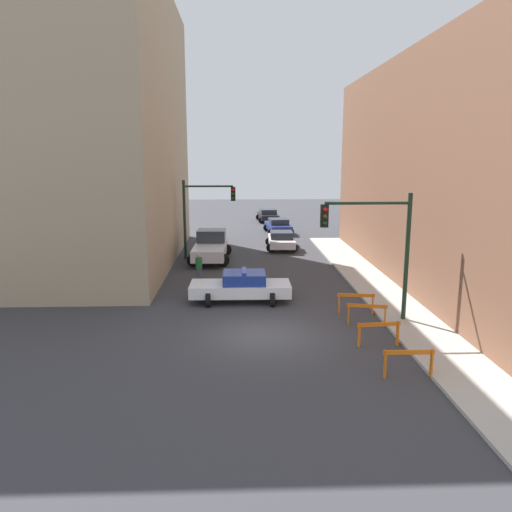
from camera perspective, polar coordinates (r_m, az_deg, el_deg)
The scene contains 16 objects.
ground_plane at distance 19.35m, azimuth 0.79°, elevation -9.05°, with size 120.00×120.00×0.00m, color #38383D.
sidewalk_right at distance 20.59m, azimuth 18.48°, elevation -8.21°, with size 2.40×44.00×0.12m.
building_corner_left at distance 33.98m, azimuth -21.77°, elevation 13.38°, with size 14.00×20.00×16.77m.
building_right at distance 29.80m, azimuth 26.95°, elevation 8.63°, with size 12.00×28.00×11.89m.
traffic_light_near at distance 20.56m, azimuth 13.90°, elevation 2.03°, with size 3.64×0.35×5.20m.
traffic_light_far at distance 32.90m, azimuth -6.29°, elevation 5.48°, with size 3.44×0.35×5.20m.
police_car at distance 23.49m, azimuth -1.69°, elevation -3.48°, with size 4.72×2.40×1.52m.
white_truck at distance 32.78m, azimuth -5.21°, elevation 1.08°, with size 2.74×5.45×1.90m.
parked_car_near at distance 36.71m, azimuth 2.90°, elevation 1.87°, with size 2.36×4.35×1.31m.
parked_car_mid at distance 44.15m, azimuth 2.56°, elevation 3.49°, with size 2.53×4.45×1.31m.
parked_car_far at distance 51.87m, azimuth 1.38°, elevation 4.69°, with size 2.45×4.40×1.31m.
pedestrian_crossing at distance 26.73m, azimuth -6.54°, elevation -1.41°, with size 0.51×0.51×1.66m.
barrier_front at distance 16.38m, azimuth 17.05°, elevation -11.17°, with size 1.60×0.19×0.90m.
barrier_mid at distance 18.62m, azimuth 13.85°, elevation -8.22°, with size 1.60×0.29×0.90m.
barrier_back at distance 20.68m, azimuth 12.55°, elevation -6.16°, with size 1.58×0.46×0.90m.
barrier_corner at distance 22.11m, azimuth 11.35°, elevation -4.96°, with size 1.59×0.36×0.90m.
Camera 1 is at (-0.95, -18.10, 6.78)m, focal length 35.00 mm.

